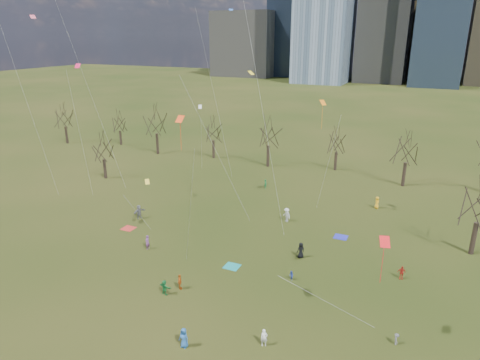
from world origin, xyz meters
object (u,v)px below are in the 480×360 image
at_px(blanket_navy, 341,237).
at_px(person_0, 184,338).
at_px(blanket_crimson, 128,228).
at_px(person_1, 264,338).
at_px(blanket_teal, 232,266).
at_px(person_4, 180,282).

bearing_deg(blanket_navy, person_0, -106.46).
bearing_deg(blanket_crimson, person_1, -28.80).
xyz_separation_m(blanket_teal, person_0, (1.86, -12.73, 0.84)).
distance_m(person_1, person_4, 11.13).
height_order(blanket_crimson, person_1, person_1).
height_order(blanket_teal, person_1, person_1).
xyz_separation_m(blanket_navy, blanket_crimson, (-25.25, -8.79, 0.00)).
height_order(blanket_teal, person_4, person_4).
bearing_deg(person_1, person_0, 178.84).
bearing_deg(blanket_crimson, blanket_navy, 19.20).
bearing_deg(blanket_teal, person_1, -52.77).
bearing_deg(blanket_teal, blanket_navy, 52.38).
relative_size(blanket_teal, person_4, 1.02).
xyz_separation_m(blanket_navy, person_0, (-7.26, -24.58, 0.84)).
bearing_deg(person_1, person_4, 131.64).
height_order(blanket_crimson, person_0, person_0).
relative_size(blanket_teal, person_0, 0.94).
distance_m(blanket_teal, blanket_navy, 14.95).
relative_size(blanket_navy, blanket_crimson, 1.00).
xyz_separation_m(blanket_teal, person_4, (-2.78, -5.91, 0.77)).
bearing_deg(person_1, blanket_teal, 100.31).
bearing_deg(person_1, blanket_crimson, 124.28).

